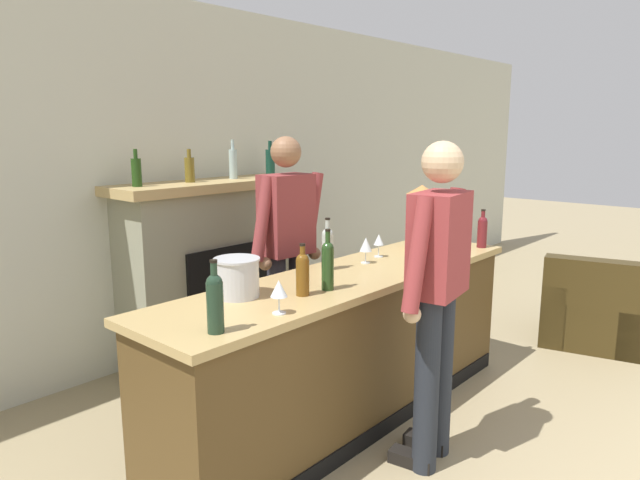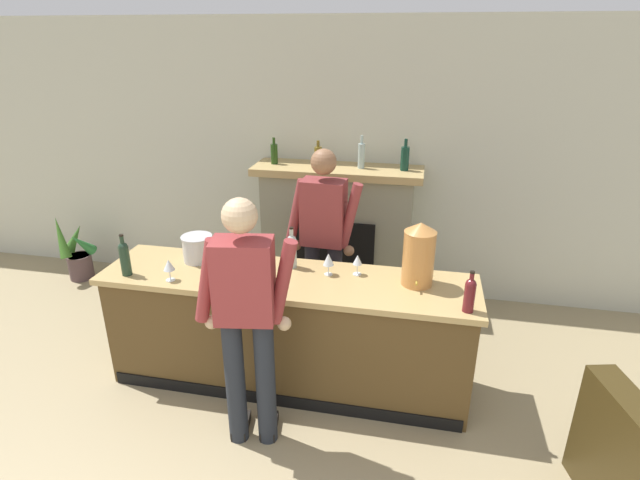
# 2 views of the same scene
# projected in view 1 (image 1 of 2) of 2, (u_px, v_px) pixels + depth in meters

# --- Properties ---
(wall_back_panel) EXTENTS (12.00, 0.07, 2.75)m
(wall_back_panel) POSITION_uv_depth(u_px,v_px,m) (182.00, 182.00, 4.52)
(wall_back_panel) COLOR beige
(wall_back_panel) RESTS_ON ground_plane
(bar_counter) EXTENTS (2.78, 0.68, 0.93)m
(bar_counter) POSITION_uv_depth(u_px,v_px,m) (349.00, 347.00, 3.52)
(bar_counter) COLOR #513A1C
(bar_counter) RESTS_ON ground_plane
(fireplace_stone) EXTENTS (1.63, 0.52, 1.71)m
(fireplace_stone) POSITION_uv_depth(u_px,v_px,m) (213.00, 267.00, 4.53)
(fireplace_stone) COLOR gray
(fireplace_stone) RESTS_ON ground_plane
(armchair_black) EXTENTS (0.96, 0.94, 0.77)m
(armchair_black) POSITION_uv_depth(u_px,v_px,m) (593.00, 313.00, 4.80)
(armchair_black) COLOR #382B11
(armchair_black) RESTS_ON ground_plane
(person_customer) EXTENTS (0.65, 0.35, 1.73)m
(person_customer) POSITION_uv_depth(u_px,v_px,m) (436.00, 292.00, 2.95)
(person_customer) COLOR #22272E
(person_customer) RESTS_ON ground_plane
(person_bartender) EXTENTS (0.66, 0.32, 1.74)m
(person_bartender) POSITION_uv_depth(u_px,v_px,m) (287.00, 249.00, 3.96)
(person_bartender) COLOR #272631
(person_bartender) RESTS_ON ground_plane
(copper_dispenser) EXTENTS (0.23, 0.26, 0.47)m
(copper_dispenser) POSITION_uv_depth(u_px,v_px,m) (421.00, 217.00, 4.13)
(copper_dispenser) COLOR #C38140
(copper_dispenser) RESTS_ON bar_counter
(ice_bucket_steel) EXTENTS (0.24, 0.24, 0.21)m
(ice_bucket_steel) POSITION_uv_depth(u_px,v_px,m) (237.00, 277.00, 2.95)
(ice_bucket_steel) COLOR silver
(ice_bucket_steel) RESTS_ON bar_counter
(wine_bottle_merlot_tall) EXTENTS (0.07, 0.07, 0.28)m
(wine_bottle_merlot_tall) POSITION_uv_depth(u_px,v_px,m) (482.00, 230.00, 4.19)
(wine_bottle_merlot_tall) COLOR maroon
(wine_bottle_merlot_tall) RESTS_ON bar_counter
(wine_bottle_rose_blush) EXTENTS (0.07, 0.07, 0.32)m
(wine_bottle_rose_blush) POSITION_uv_depth(u_px,v_px,m) (215.00, 300.00, 2.42)
(wine_bottle_rose_blush) COLOR #1E3524
(wine_bottle_rose_blush) RESTS_ON bar_counter
(wine_bottle_cabernet_heavy) EXTENTS (0.07, 0.07, 0.33)m
(wine_bottle_cabernet_heavy) POSITION_uv_depth(u_px,v_px,m) (327.00, 247.00, 3.51)
(wine_bottle_cabernet_heavy) COLOR #A9B4AF
(wine_bottle_cabernet_heavy) RESTS_ON bar_counter
(wine_bottle_burgundy_dark) EXTENTS (0.07, 0.07, 0.28)m
(wine_bottle_burgundy_dark) POSITION_uv_depth(u_px,v_px,m) (303.00, 272.00, 2.97)
(wine_bottle_burgundy_dark) COLOR brown
(wine_bottle_burgundy_dark) RESTS_ON bar_counter
(wine_bottle_riesling_slim) EXTENTS (0.07, 0.07, 0.34)m
(wine_bottle_riesling_slim) POSITION_uv_depth(u_px,v_px,m) (328.00, 263.00, 3.07)
(wine_bottle_riesling_slim) COLOR #223F1A
(wine_bottle_riesling_slim) RESTS_ON bar_counter
(wine_glass_front_left) EXTENTS (0.07, 0.07, 0.16)m
(wine_glass_front_left) POSITION_uv_depth(u_px,v_px,m) (379.00, 241.00, 3.87)
(wine_glass_front_left) COLOR silver
(wine_glass_front_left) RESTS_ON bar_counter
(wine_glass_near_bucket) EXTENTS (0.08, 0.08, 0.16)m
(wine_glass_near_bucket) POSITION_uv_depth(u_px,v_px,m) (279.00, 290.00, 2.67)
(wine_glass_near_bucket) COLOR silver
(wine_glass_near_bucket) RESTS_ON bar_counter
(wine_glass_back_row) EXTENTS (0.08, 0.08, 0.17)m
(wine_glass_back_row) POSITION_uv_depth(u_px,v_px,m) (366.00, 245.00, 3.69)
(wine_glass_back_row) COLOR silver
(wine_glass_back_row) RESTS_ON bar_counter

